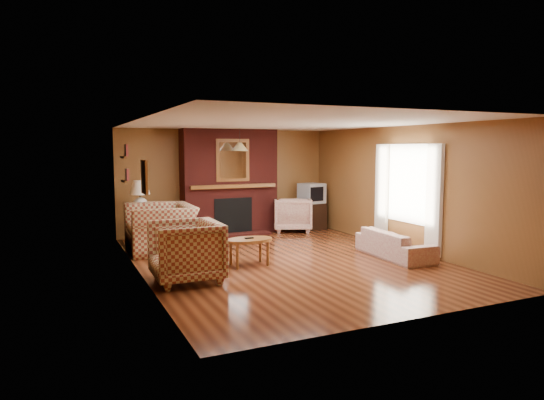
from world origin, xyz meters
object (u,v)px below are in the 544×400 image
floral_armchair (292,214)px  side_table (141,229)px  floral_sofa (395,244)px  tv_stand (311,216)px  plaid_armchair (186,251)px  fireplace (230,183)px  crt_tv (312,193)px  coffee_table (249,242)px  table_lamp (140,195)px  plaid_loveseat (161,228)px

floral_armchair → side_table: (-3.57, -0.25, -0.07)m
floral_sofa → side_table: 5.01m
floral_sofa → tv_stand: tv_stand is taller
floral_armchair → plaid_armchair: bearing=65.9°
fireplace → crt_tv: fireplace is taller
tv_stand → crt_tv: size_ratio=1.04×
tv_stand → floral_armchair: bearing=-168.7°
coffee_table → table_lamp: size_ratio=1.23×
tv_stand → crt_tv: crt_tv is taller
floral_armchair → table_lamp: table_lamp is taller
plaid_armchair → table_lamp: 3.10m
floral_sofa → fireplace: bearing=31.8°
table_lamp → plaid_armchair: bearing=-87.2°
fireplace → table_lamp: size_ratio=3.65×
plaid_armchair → coffee_table: plaid_armchair is taller
side_table → table_lamp: table_lamp is taller
floral_armchair → coffee_table: 3.54m
plaid_armchair → coffee_table: (1.22, 0.53, -0.06)m
plaid_armchair → crt_tv: size_ratio=1.65×
fireplace → floral_armchair: size_ratio=2.69×
side_table → coffee_table: bearing=-61.5°
plaid_loveseat → table_lamp: table_lamp is taller
floral_sofa → floral_armchair: 3.31m
table_lamp → tv_stand: (4.15, 0.35, -0.71)m
plaid_armchair → floral_sofa: (3.85, 0.02, -0.21)m
floral_armchair → side_table: floral_armchair is taller
fireplace → floral_armchair: (1.47, -0.28, -0.78)m
plaid_loveseat → fireplace: bearing=125.6°
floral_sofa → tv_stand: 3.38m
side_table → crt_tv: 4.20m
floral_sofa → side_table: (-4.00, 3.02, 0.09)m
floral_sofa → coffee_table: size_ratio=2.06×
floral_sofa → coffee_table: bearing=82.8°
plaid_armchair → crt_tv: bearing=131.3°
plaid_armchair → tv_stand: 5.25m
plaid_armchair → tv_stand: bearing=131.3°
coffee_table → tv_stand: tv_stand is taller
fireplace → table_lamp: (-2.10, -0.53, -0.15)m
plaid_loveseat → table_lamp: (-0.25, 0.73, 0.58)m
side_table → tv_stand: 4.16m
tv_stand → plaid_loveseat: bearing=-162.6°
plaid_loveseat → side_table: size_ratio=2.08×
side_table → tv_stand: (4.15, 0.35, -0.01)m
fireplace → table_lamp: 2.17m
side_table → tv_stand: side_table is taller
plaid_loveseat → crt_tv: bearing=106.7°
fireplace → coffee_table: 3.23m
floral_armchair → table_lamp: size_ratio=1.36×
floral_armchair → tv_stand: floral_armchair is taller
side_table → plaid_loveseat: bearing=-71.0°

